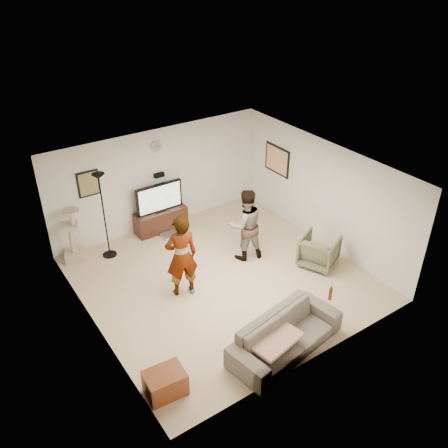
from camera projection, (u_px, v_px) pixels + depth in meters
floor at (222, 279)px, 10.14m from camera, size 5.50×5.50×0.02m
ceiling at (222, 171)px, 8.85m from camera, size 5.50×5.50×0.02m
wall_back at (158, 179)px, 11.45m from camera, size 5.50×0.04×2.50m
wall_front at (319, 303)px, 7.54m from camera, size 5.50×0.04×2.50m
wall_left at (89, 275)px, 8.17m from camera, size 0.04×5.50×2.50m
wall_right at (322, 193)px, 10.82m from camera, size 0.04×5.50×2.50m
wall_clock at (156, 146)px, 10.99m from camera, size 0.26×0.04×0.26m
wall_speaker at (159, 175)px, 11.34m from camera, size 0.25×0.10×0.10m
picture_back at (88, 184)px, 10.44m from camera, size 0.42×0.03×0.52m
picture_right at (277, 160)px, 11.82m from camera, size 0.03×0.78×0.62m
tv_stand at (161, 220)px, 11.71m from camera, size 1.30×0.45×0.54m
console_box at (170, 235)px, 11.56m from camera, size 0.40×0.30×0.07m
tv at (159, 198)px, 11.39m from camera, size 1.19×0.08×0.70m
tv_screen at (160, 198)px, 11.36m from camera, size 1.09×0.01×0.62m
floor_lamp at (104, 216)px, 10.37m from camera, size 0.32×0.32×2.04m
cat_tree at (71, 235)px, 10.42m from camera, size 0.51×0.51×1.28m
person_left at (181, 256)px, 9.29m from camera, size 0.73×0.56×1.78m
person_right at (245, 225)px, 10.41m from camera, size 0.95×0.82×1.68m
sofa at (286, 335)px, 8.24m from camera, size 2.30×1.21×0.64m
throw_blanket at (272, 338)px, 8.03m from camera, size 1.02×0.86×0.06m
beer_bottle at (330, 294)px, 8.49m from camera, size 0.06×0.06×0.25m
armchair at (319, 251)px, 10.40m from camera, size 1.02×1.01×0.70m
side_table at (165, 383)px, 7.48m from camera, size 0.66×0.52×0.42m
toy_ball at (193, 292)px, 9.69m from camera, size 0.09×0.09×0.09m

